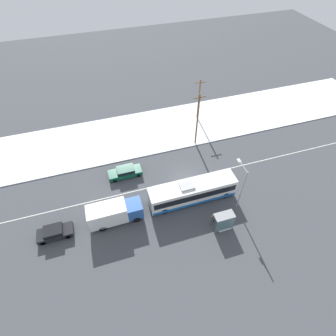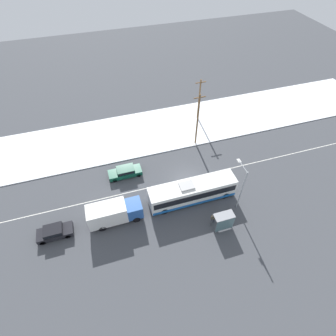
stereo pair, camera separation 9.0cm
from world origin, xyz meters
name	(u,v)px [view 1 (the left image)]	position (x,y,z in m)	size (l,w,h in m)	color
ground_plane	(186,179)	(0.00, 0.00, 0.00)	(120.00, 120.00, 0.00)	#424449
snow_lot	(163,129)	(0.00, 11.82, 0.06)	(80.00, 11.30, 0.12)	white
lane_marking_center	(186,179)	(0.00, 0.00, 0.00)	(60.00, 0.12, 0.00)	silver
city_bus	(192,191)	(-0.53, -3.49, 1.55)	(11.45, 2.57, 3.18)	white
box_truck	(114,213)	(-10.77, -3.75, 1.63)	(6.55, 2.30, 2.96)	silver
sedan_car	(125,172)	(-8.15, 3.20, 0.80)	(4.70, 1.80, 1.45)	#0F4733
parked_car_near_truck	(54,232)	(-17.95, -3.77, 0.78)	(4.11, 1.80, 1.42)	black
pedestrian_at_stop	(213,217)	(0.68, -7.62, 1.05)	(0.61, 0.27, 1.71)	#23232D
bus_shelter	(225,221)	(1.54, -8.74, 1.66)	(2.40, 1.20, 2.40)	gray
streetlamp	(241,183)	(4.58, -5.99, 4.36)	(0.36, 2.41, 6.86)	#9EA3A8
utility_pole_roadside	(197,120)	(3.97, 6.79, 4.68)	(1.80, 0.24, 8.98)	brown
utility_pole_snowlot	(199,99)	(6.74, 12.98, 3.93)	(1.80, 0.24, 7.49)	brown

